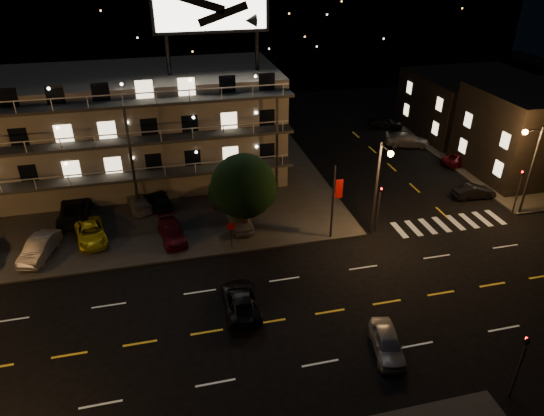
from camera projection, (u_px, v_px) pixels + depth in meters
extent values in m
plane|color=black|center=(300.00, 317.00, 31.02)|extent=(140.00, 140.00, 0.00)
cube|color=#343432|center=(95.00, 198.00, 45.11)|extent=(44.00, 24.00, 0.15)
cube|color=#343432|center=(507.00, 155.00, 54.09)|extent=(16.00, 24.00, 0.15)
cube|color=gray|center=(133.00, 129.00, 46.92)|extent=(28.00, 12.00, 10.00)
cube|color=gray|center=(125.00, 75.00, 44.37)|extent=(28.00, 12.00, 0.50)
cube|color=#343432|center=(135.00, 176.00, 41.97)|extent=(28.00, 1.80, 0.25)
cube|color=#343432|center=(130.00, 142.00, 40.41)|extent=(28.00, 1.80, 0.25)
cube|color=#343432|center=(124.00, 104.00, 38.85)|extent=(28.00, 1.80, 0.25)
cylinder|color=black|center=(168.00, 55.00, 42.51)|extent=(0.36, 0.36, 3.50)
cylinder|color=black|center=(257.00, 51.00, 44.15)|extent=(0.36, 0.36, 3.50)
cube|color=black|center=(211.00, 8.00, 41.50)|extent=(10.20, 0.50, 4.20)
cube|color=beige|center=(211.00, 8.00, 41.25)|extent=(9.60, 0.06, 3.60)
cube|color=black|center=(543.00, 131.00, 48.66)|extent=(14.00, 10.00, 8.50)
cube|color=black|center=(472.00, 104.00, 59.22)|extent=(14.00, 12.00, 7.00)
cylinder|color=#2D2D30|center=(376.00, 190.00, 37.86)|extent=(0.20, 0.20, 8.00)
cylinder|color=#2D2D30|center=(386.00, 148.00, 35.33)|extent=(0.12, 1.80, 0.12)
sphere|color=#FB953E|center=(391.00, 154.00, 34.70)|extent=(0.44, 0.44, 0.44)
cylinder|color=#2D2D30|center=(530.00, 172.00, 40.71)|extent=(0.20, 0.20, 8.00)
cylinder|color=#2D2D30|center=(534.00, 130.00, 38.70)|extent=(1.80, 0.12, 0.12)
sphere|color=#FB953E|center=(525.00, 132.00, 38.59)|extent=(0.44, 0.44, 0.44)
cylinder|color=#2D2D30|center=(378.00, 212.00, 39.20)|extent=(0.14, 0.14, 3.60)
imported|color=black|center=(381.00, 187.00, 38.08)|extent=(0.20, 0.16, 1.00)
sphere|color=#FF0C0C|center=(381.00, 189.00, 38.03)|extent=(0.14, 0.14, 0.14)
cylinder|color=#2D2D30|center=(517.00, 372.00, 24.76)|extent=(0.14, 0.14, 3.60)
imported|color=black|center=(529.00, 339.00, 23.64)|extent=(0.20, 0.16, 1.00)
sphere|color=#FF0C0C|center=(527.00, 339.00, 23.79)|extent=(0.14, 0.14, 0.14)
cylinder|color=#2D2D30|center=(517.00, 195.00, 41.85)|extent=(0.14, 0.14, 3.60)
imported|color=black|center=(524.00, 171.00, 40.73)|extent=(0.16, 0.20, 1.00)
sphere|color=#FF0C0C|center=(522.00, 172.00, 40.76)|extent=(0.14, 0.14, 0.14)
cylinder|color=#2D2D30|center=(333.00, 203.00, 37.62)|extent=(0.16, 0.16, 6.40)
cube|color=red|center=(339.00, 189.00, 37.12)|extent=(0.60, 0.04, 1.60)
cylinder|color=#2D2D30|center=(232.00, 238.00, 37.17)|extent=(0.08, 0.08, 2.20)
cylinder|color=red|center=(231.00, 226.00, 36.62)|extent=(0.91, 0.04, 0.91)
cylinder|color=black|center=(245.00, 219.00, 39.17)|extent=(0.50, 0.50, 2.38)
sphere|color=black|center=(243.00, 186.00, 37.72)|extent=(5.15, 5.15, 5.15)
sphere|color=black|center=(228.00, 192.00, 38.11)|extent=(3.17, 3.17, 3.17)
sphere|color=black|center=(258.00, 191.00, 37.80)|extent=(2.97, 2.97, 2.97)
imported|color=#97979C|center=(39.00, 248.00, 36.32)|extent=(2.76, 4.75, 1.48)
imported|color=yellow|center=(91.00, 233.00, 38.33)|extent=(3.06, 5.04, 1.31)
imported|color=#520B15|center=(172.00, 232.00, 38.46)|extent=(2.42, 4.64, 1.28)
imported|color=#97979C|center=(240.00, 218.00, 40.22)|extent=(1.87, 4.47, 1.51)
imported|color=black|center=(75.00, 210.00, 41.32)|extent=(2.60, 5.46, 1.51)
imported|color=#97979C|center=(139.00, 202.00, 42.88)|extent=(2.65, 4.50, 1.22)
imported|color=black|center=(160.00, 198.00, 43.39)|extent=(2.38, 4.34, 1.40)
imported|color=#520B15|center=(219.00, 192.00, 44.31)|extent=(1.76, 4.53, 1.47)
imported|color=black|center=(474.00, 192.00, 44.94)|extent=(3.97, 1.59, 1.28)
imported|color=#520B15|center=(460.00, 159.00, 51.77)|extent=(4.78, 3.27, 1.22)
imported|color=#97979C|center=(407.00, 140.00, 56.22)|extent=(5.47, 3.65, 1.47)
imported|color=black|center=(386.00, 122.00, 61.59)|extent=(4.59, 2.91, 1.46)
imported|color=#97979C|center=(387.00, 343.00, 28.10)|extent=(2.36, 4.17, 1.34)
imported|color=black|center=(241.00, 300.00, 31.40)|extent=(2.38, 4.87, 1.33)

